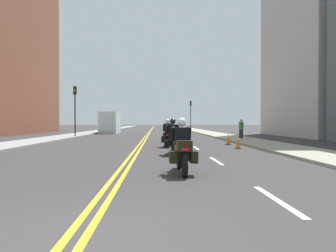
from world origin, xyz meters
TOP-DOWN VIEW (x-y plane):
  - ground_plane at (0.00, 48.00)m, footprint 264.00×264.00m
  - sidewalk_left at (-7.99, 48.00)m, footprint 2.95×144.00m
  - sidewalk_right at (7.99, 48.00)m, footprint 2.95×144.00m
  - centreline_yellow_inner at (-0.12, 48.00)m, footprint 0.12×132.00m
  - centreline_yellow_outer at (0.12, 48.00)m, footprint 0.12×132.00m
  - lane_dashes_white at (3.26, 29.00)m, footprint 0.14×56.40m
  - building_left_1 at (-18.54, 36.79)m, footprint 8.47×19.92m
  - building_right_1 at (19.20, 28.95)m, footprint 9.80×14.39m
  - motorcycle_0 at (1.74, 5.12)m, footprint 0.77×2.23m
  - motorcycle_1 at (1.75, 10.37)m, footprint 0.78×2.24m
  - motorcycle_2 at (1.68, 14.76)m, footprint 0.77×2.22m
  - motorcycle_3 at (1.87, 19.73)m, footprint 0.76×2.13m
  - traffic_cone_0 at (5.51, 13.47)m, footprint 0.31×0.31m
  - traffic_cone_1 at (5.71, 16.70)m, footprint 0.35×0.35m
  - traffic_light_near at (-6.91, 27.32)m, footprint 0.28×0.38m
  - traffic_light_far at (6.91, 50.43)m, footprint 0.28×0.38m
  - pedestrian_1 at (8.19, 22.74)m, footprint 0.42×0.38m
  - parked_truck at (-5.11, 38.75)m, footprint 2.20×6.50m

SIDE VIEW (x-z plane):
  - ground_plane at x=0.00m, z-range 0.00..0.00m
  - centreline_yellow_inner at x=-0.12m, z-range 0.00..0.01m
  - centreline_yellow_outer at x=0.12m, z-range 0.00..0.01m
  - lane_dashes_white at x=3.26m, z-range 0.00..0.01m
  - sidewalk_left at x=-7.99m, z-range 0.00..0.12m
  - sidewalk_right at x=7.99m, z-range 0.00..0.12m
  - traffic_cone_1 at x=5.71m, z-range 0.00..0.73m
  - traffic_cone_0 at x=5.51m, z-range 0.00..0.81m
  - motorcycle_1 at x=1.75m, z-range -0.16..1.47m
  - motorcycle_0 at x=1.74m, z-range -0.13..1.45m
  - motorcycle_3 at x=1.87m, z-range -0.16..1.49m
  - motorcycle_2 at x=1.68m, z-range -0.16..1.50m
  - pedestrian_1 at x=8.19m, z-range 0.03..1.76m
  - parked_truck at x=-5.11m, z-range -0.13..2.67m
  - traffic_light_near at x=-6.91m, z-range 0.93..5.89m
  - traffic_light_far at x=6.91m, z-range 0.93..6.04m
  - building_left_1 at x=-18.54m, z-range 0.00..25.32m
  - building_right_1 at x=19.20m, z-range 0.00..26.13m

